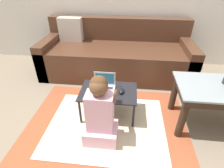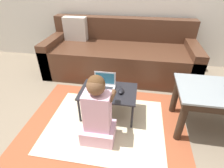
# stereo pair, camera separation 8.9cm
# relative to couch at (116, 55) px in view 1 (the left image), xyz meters

# --- Properties ---
(ground_plane) EXTENTS (16.00, 16.00, 0.00)m
(ground_plane) POSITION_rel_couch_xyz_m (0.08, -1.24, -0.29)
(ground_plane) COLOR #7F705B
(area_rug) EXTENTS (1.72, 1.35, 0.01)m
(area_rug) POSITION_rel_couch_xyz_m (0.01, -1.23, -0.28)
(area_rug) COLOR #9E4C2D
(area_rug) RESTS_ON ground_plane
(couch) EXTENTS (2.25, 0.89, 0.81)m
(couch) POSITION_rel_couch_xyz_m (0.00, 0.00, 0.00)
(couch) COLOR #4C2D1E
(couch) RESTS_ON ground_plane
(coffee_table) EXTENTS (0.83, 0.52, 0.48)m
(coffee_table) POSITION_rel_couch_xyz_m (1.11, -1.07, 0.11)
(coffee_table) COLOR gray
(coffee_table) RESTS_ON ground_plane
(laptop_desk) EXTENTS (0.61, 0.41, 0.32)m
(laptop_desk) POSITION_rel_couch_xyz_m (0.01, -1.04, 0.00)
(laptop_desk) COLOR black
(laptop_desk) RESTS_ON ground_plane
(laptop) EXTENTS (0.23, 0.16, 0.18)m
(laptop) POSITION_rel_couch_xyz_m (-0.04, -1.01, 0.07)
(laptop) COLOR silver
(laptop) RESTS_ON laptop_desk
(computer_mouse) EXTENTS (0.06, 0.11, 0.04)m
(computer_mouse) POSITION_rel_couch_xyz_m (0.15, -1.04, 0.05)
(computer_mouse) COLOR black
(computer_mouse) RESTS_ON laptop_desk
(person_seated) EXTENTS (0.32, 0.36, 0.72)m
(person_seated) POSITION_rel_couch_xyz_m (-0.02, -1.41, 0.03)
(person_seated) COLOR #E5B2CC
(person_seated) RESTS_ON ground_plane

